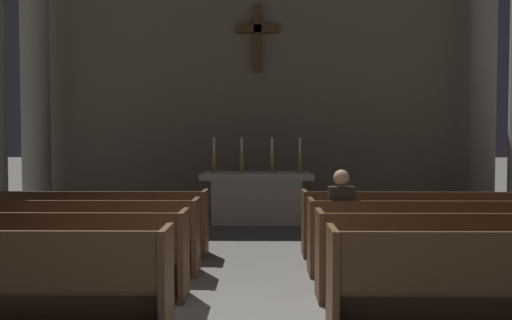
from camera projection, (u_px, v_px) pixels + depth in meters
pew_left_row_2 at (33, 255)px, 6.01m from camera, size 3.25×0.50×0.95m
pew_left_row_3 at (69, 236)px, 7.10m from camera, size 3.25×0.50×0.95m
pew_left_row_4 at (95, 223)px, 8.20m from camera, size 3.25×0.50×0.95m
pew_right_row_2 at (472, 256)px, 5.95m from camera, size 3.25×0.50×0.95m
pew_right_row_3 at (439, 237)px, 7.05m from camera, size 3.25×0.50×0.95m
pew_right_row_4 at (416, 223)px, 8.14m from camera, size 3.25×0.50×0.95m
column_left_fourth at (35, 72)px, 12.27m from camera, size 0.91×0.91×6.41m
column_right_fourth at (482, 71)px, 12.16m from camera, size 0.91×0.91×6.41m
altar at (257, 196)px, 11.24m from camera, size 2.20×0.90×1.01m
candlestick_outer_left at (214, 161)px, 11.22m from camera, size 0.16×0.16×0.69m
candlestick_inner_left at (242, 161)px, 11.22m from camera, size 0.16×0.16×0.69m
candlestick_inner_right at (272, 161)px, 11.21m from camera, size 0.16×0.16×0.69m
candlestick_outer_right at (300, 161)px, 11.20m from camera, size 0.16×0.16×0.69m
apse_with_cross at (258, 56)px, 13.25m from camera, size 10.61×0.43×7.20m
lone_worshipper at (340, 219)px, 7.09m from camera, size 0.32×0.43×1.32m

